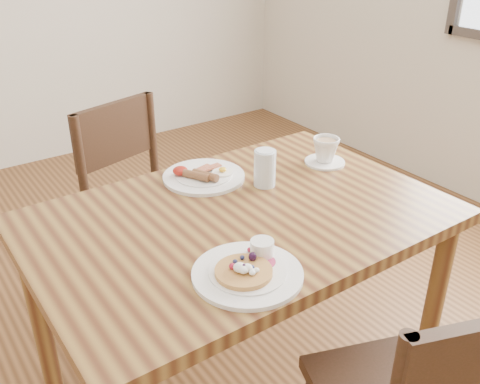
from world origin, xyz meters
The scene contains 6 objects.
dining_table centered at (0.00, 0.00, 0.65)m, with size 1.20×0.80×0.75m.
chair_far centered at (-0.01, 0.67, 0.49)m, with size 0.52×0.52×0.88m.
pancake_plate centered at (-0.16, -0.26, 0.76)m, with size 0.27×0.27×0.06m.
breakfast_plate centered at (0.03, 0.26, 0.76)m, with size 0.27×0.27×0.04m.
teacup_saucer centered at (0.45, 0.12, 0.79)m, with size 0.14×0.14×0.09m.
water_glass centered at (0.17, 0.11, 0.81)m, with size 0.07×0.07×0.12m, color silver.
Camera 1 is at (-0.78, -1.11, 1.52)m, focal length 40.00 mm.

